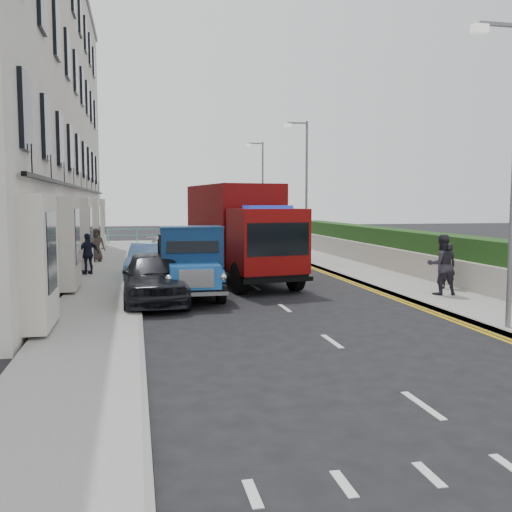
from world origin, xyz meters
name	(u,v)px	position (x,y,z in m)	size (l,w,h in m)	color
ground	(305,322)	(0.00, 0.00, 0.00)	(120.00, 120.00, 0.00)	black
pavement_west	(108,279)	(-5.20, 9.00, 0.06)	(2.40, 38.00, 0.12)	gray
pavement_east	(363,272)	(5.30, 9.00, 0.06)	(2.60, 38.00, 0.12)	gray
promenade	(192,242)	(0.00, 29.00, 0.06)	(30.00, 2.50, 0.12)	gray
sea_plane	(168,226)	(0.00, 60.00, 0.00)	(120.00, 120.00, 0.00)	slate
terrace_west	(5,105)	(-9.47, 13.00, 7.17)	(6.31, 30.20, 14.25)	silver
garden_east	(405,251)	(7.21, 9.00, 0.90)	(1.45, 28.00, 1.75)	#B2AD9E
seafront_railing	(193,235)	(0.00, 28.20, 0.58)	(13.00, 0.08, 1.11)	#59B2A5
lamp_near	(510,158)	(4.18, -2.00, 4.00)	(1.23, 0.18, 7.00)	slate
lamp_mid	(304,182)	(4.18, 14.00, 4.00)	(1.23, 0.18, 7.00)	slate
lamp_far	(261,187)	(4.18, 24.00, 4.00)	(1.23, 0.18, 7.00)	slate
bedford_lorry	(191,267)	(-2.47, 3.92, 1.03)	(1.99, 4.79, 2.24)	black
red_lorry	(240,230)	(-0.26, 7.62, 1.95)	(3.40, 7.27, 3.67)	black
parked_car_front	(154,277)	(-3.60, 3.63, 0.78)	(1.85, 4.60, 1.57)	black
parked_car_mid	(150,261)	(-3.60, 9.12, 0.69)	(1.46, 4.20, 1.38)	#547CB4
parked_car_rear	(168,251)	(-2.60, 14.50, 0.64)	(1.80, 4.43, 1.28)	#A0A1A4
seafront_car_left	(186,241)	(-1.17, 20.55, 0.68)	(2.26, 4.90, 1.36)	black
seafront_car_right	(228,237)	(1.79, 23.24, 0.74)	(1.74, 4.33, 1.48)	#B9B8BE
pedestrian_east_near	(448,266)	(6.10, 3.70, 0.88)	(0.56, 0.36, 1.52)	black
pedestrian_east_far	(441,265)	(5.22, 2.58, 1.06)	(0.92, 0.71, 1.89)	#2A2730
pedestrian_west_near	(88,254)	(-6.00, 10.15, 0.94)	(0.96, 0.40, 1.65)	black
pedestrian_west_far	(96,245)	(-6.00, 15.20, 0.94)	(0.80, 0.52, 1.63)	#362C27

